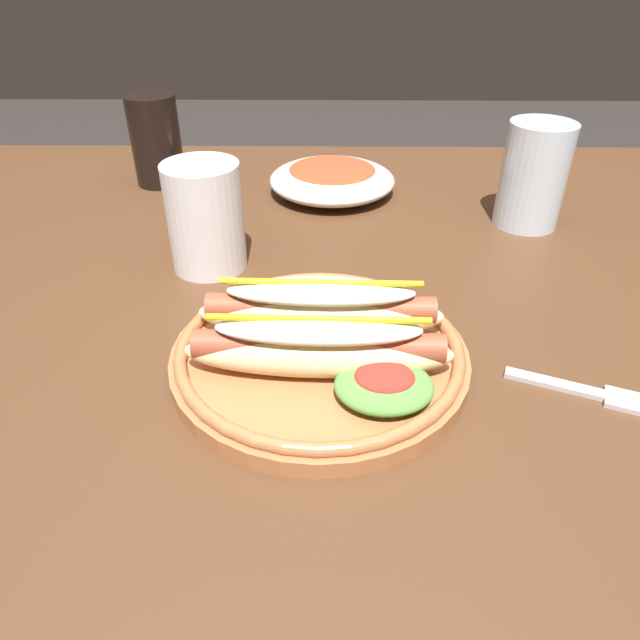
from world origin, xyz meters
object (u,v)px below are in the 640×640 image
(fork, at_px, (587,392))
(soda_cup, at_px, (156,140))
(hot_dog_plate, at_px, (322,344))
(extra_cup, at_px, (205,217))
(water_cup, at_px, (534,175))
(side_bowl, at_px, (332,178))

(fork, relative_size, soda_cup, 0.87)
(hot_dog_plate, bearing_deg, extra_cup, 125.36)
(extra_cup, bearing_deg, hot_dog_plate, -54.64)
(fork, bearing_deg, hot_dog_plate, -166.78)
(fork, distance_m, water_cup, 0.37)
(hot_dog_plate, distance_m, soda_cup, 0.54)
(hot_dog_plate, height_order, side_bowl, hot_dog_plate)
(soda_cup, relative_size, water_cup, 0.98)
(hot_dog_plate, xyz_separation_m, soda_cup, (-0.26, 0.47, 0.04))
(hot_dog_plate, height_order, extra_cup, extra_cup)
(water_cup, relative_size, extra_cup, 1.09)
(fork, xyz_separation_m, side_bowl, (-0.22, 0.47, 0.02))
(water_cup, bearing_deg, soda_cup, 164.50)
(side_bowl, bearing_deg, soda_cup, 170.90)
(hot_dog_plate, height_order, soda_cup, soda_cup)
(water_cup, relative_size, side_bowl, 0.72)
(fork, relative_size, water_cup, 0.85)
(fork, xyz_separation_m, water_cup, (0.04, 0.36, 0.07))
(soda_cup, bearing_deg, fork, -45.54)
(fork, xyz_separation_m, soda_cup, (-0.50, 0.51, 0.07))
(hot_dog_plate, distance_m, side_bowl, 0.43)
(soda_cup, height_order, water_cup, water_cup)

